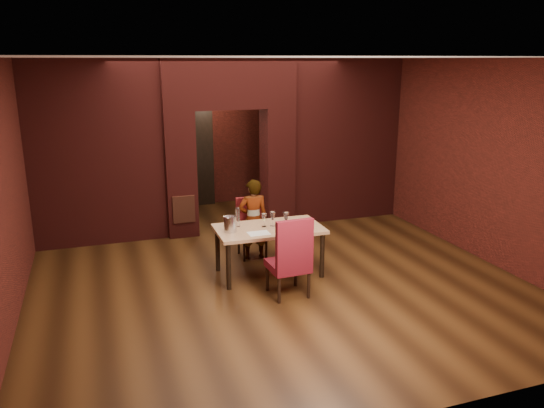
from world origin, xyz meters
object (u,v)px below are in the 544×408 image
Objects in this scene: chair_far at (252,228)px; wine_glass_b at (273,219)px; wine_bucket at (230,224)px; wine_glass_a at (264,220)px; dining_table at (269,251)px; wine_glass_c at (286,220)px; chair_near at (288,256)px; person_seated at (253,219)px; water_bottle at (238,217)px; potted_plant at (288,241)px.

wine_glass_b is (0.10, -0.75, 0.37)m from chair_far.
wine_glass_a is at bearing 7.53° from wine_bucket.
dining_table is 7.21× the size of wine_glass_b.
wine_bucket reaches higher than wine_glass_c.
wine_bucket reaches higher than dining_table.
chair_far is (-0.03, 0.80, 0.12)m from dining_table.
dining_table is at bearing -43.35° from wine_glass_a.
chair_near reaches higher than wine_glass_a.
dining_table is 1.39× the size of chair_near.
wine_bucket is at bearing -175.11° from wine_glass_b.
chair_far is at bearing -91.34° from chair_near.
water_bottle is (-0.40, -0.53, 0.23)m from person_seated.
dining_table is at bearing -24.31° from water_bottle.
chair_near is 1.51m from person_seated.
wine_glass_b is (0.07, 0.04, 0.48)m from dining_table.
chair_near is 4.98× the size of wine_bucket.
chair_far is 0.97m from wine_glass_c.
chair_far reaches higher than wine_glass_b.
wine_glass_a is 0.92× the size of wine_glass_b.
wine_glass_c is at bearing -70.47° from chair_far.
dining_table is 3.99× the size of potted_plant.
chair_far is 0.19m from person_seated.
wine_glass_b is at bearing 149.98° from wine_glass_c.
potted_plant is at bearing -113.43° from chair_near.
wine_glass_c reaches higher than dining_table.
person_seated is 0.95m from wine_bucket.
chair_near is 0.81m from wine_glass_c.
chair_far reaches higher than potted_plant.
wine_bucket is 1.60m from potted_plant.
water_bottle is at bearing -149.85° from potted_plant.
person_seated is at bearing 93.44° from dining_table.
dining_table is at bearing -149.38° from wine_glass_b.
person_seated is 6.04× the size of wine_glass_b.
wine_glass_c is at bearing -3.09° from wine_bucket.
wine_glass_a is 0.13m from wine_glass_b.
wine_glass_b is at bearing -6.14° from wine_glass_a.
water_bottle is (-0.37, 0.14, 0.05)m from wine_glass_a.
wine_bucket is at bearing -172.47° from wine_glass_a.
dining_table is 1.63× the size of chair_far.
potted_plant is (0.64, 0.00, -0.29)m from chair_far.
potted_plant is at bearing 1.92° from chair_far.
chair_far is at bearing 93.04° from dining_table.
chair_near is 0.88m from wine_glass_a.
dining_table is at bearing 96.35° from person_seated.
water_bottle reaches higher than wine_glass_b.
wine_bucket is at bearing -123.57° from chair_far.
chair_far is at bearing 107.85° from wine_glass_c.
wine_glass_a is 0.51× the size of potted_plant.
wine_glass_a is 0.33m from wine_glass_c.
wine_bucket is 0.27m from water_bottle.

